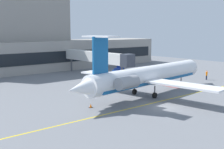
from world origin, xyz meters
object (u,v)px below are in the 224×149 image
Objects in this scene: pushback_tractor at (113,75)px; marshaller at (207,75)px; baggage_tug at (120,67)px; regional_jet at (147,76)px.

pushback_tractor is 1.82× the size of marshaller.
marshaller is (5.62, -21.56, -0.04)m from baggage_tug.
marshaller is (15.15, -13.08, 0.10)m from pushback_tractor.
baggage_tug is 1.12× the size of pushback_tractor.
regional_jet is at bearing -174.02° from marshaller.
regional_jet is 28.38m from baggage_tug.
regional_jet is 21.23m from marshaller.
baggage_tug is at bearing 104.62° from marshaller.
pushback_tractor is at bearing 139.19° from marshaller.
pushback_tractor reaches higher than marshaller.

